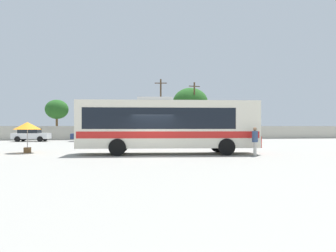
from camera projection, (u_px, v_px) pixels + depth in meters
The scene contains 14 objects.
ground_plane at pixel (140, 146), 29.50m from camera, with size 300.00×300.00×0.00m, color gray.
perimeter_wall at pixel (133, 133), 43.70m from camera, with size 80.00×0.30×1.83m, color #B2AD9E.
coach_bus_cream_red at pixel (166, 124), 20.80m from camera, with size 11.61×3.61×3.63m.
attendant_by_bus_door at pixel (255, 140), 19.29m from camera, with size 0.49×0.49×1.73m.
vendor_umbrella_near_gate_orange at pixel (27, 127), 21.73m from camera, with size 1.81×1.81×2.07m.
parked_car_leftmost_white at pixel (31, 135), 38.04m from camera, with size 4.26×2.28×1.54m.
parked_car_second_dark_blue at pixel (90, 135), 38.67m from camera, with size 4.67×2.23×1.44m.
parked_car_third_black at pixel (134, 134), 38.90m from camera, with size 4.55×1.99×1.54m.
parked_car_rightmost_red at pixel (197, 134), 40.88m from camera, with size 4.51×2.19×1.45m.
utility_pole_near at pixel (161, 107), 48.09m from camera, with size 1.79×0.44×8.84m.
utility_pole_far at pixel (194, 109), 48.94m from camera, with size 1.78×0.53×8.47m.
roadside_tree_left at pixel (57, 110), 46.69m from camera, with size 3.29×3.29×5.65m.
roadside_tree_midleft at pixel (89, 112), 49.16m from camera, with size 3.80×3.80×5.60m.
roadside_tree_midright at pixel (190, 103), 51.30m from camera, with size 5.60×5.60×7.91m.
Camera 1 is at (-2.15, -19.53, 1.78)m, focal length 34.54 mm.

